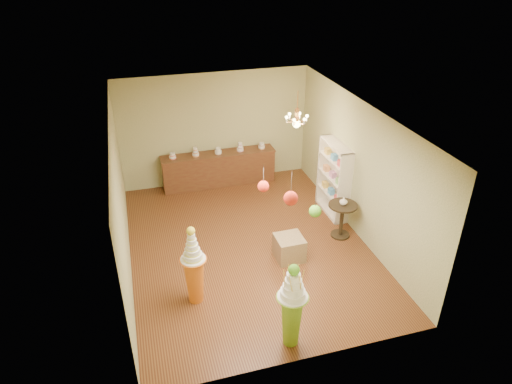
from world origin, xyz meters
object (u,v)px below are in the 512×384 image
object	(u,v)px
pedestal_green	(292,310)
sideboard	(219,168)
pedestal_orange	(194,273)
round_table	(342,216)

from	to	relation	value
pedestal_green	sideboard	distance (m)	5.82
pedestal_orange	round_table	world-z (taller)	pedestal_orange
pedestal_orange	round_table	xyz separation A→B (m)	(3.47, 1.18, -0.09)
pedestal_green	pedestal_orange	size ratio (longest dim) A/B	0.99
sideboard	round_table	distance (m)	3.82
pedestal_orange	round_table	distance (m)	3.67
pedestal_orange	pedestal_green	bearing A→B (deg)	-47.22
pedestal_green	sideboard	bearing A→B (deg)	89.61
round_table	pedestal_orange	bearing A→B (deg)	-161.20
pedestal_green	round_table	world-z (taller)	pedestal_green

